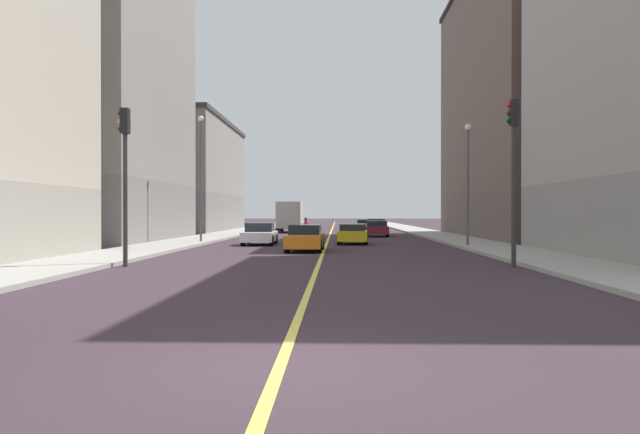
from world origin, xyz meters
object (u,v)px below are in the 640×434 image
object	(u,v)px
car_yellow	(353,234)
street_lamp_left_near	(468,171)
building_right_distant	(176,176)
car_orange	(305,238)
building_right_midblock	(85,58)
car_red	(301,223)
box_truck	(290,216)
building_left_mid	(538,103)
traffic_light_right_near	(125,164)
car_black	(376,226)
car_white	(260,234)
traffic_light_left_near	(513,159)
street_lamp_right_near	(201,166)
car_green	(365,225)
car_maroon	(377,229)

from	to	relation	value
car_yellow	street_lamp_left_near	bearing A→B (deg)	-31.51
building_right_distant	car_orange	world-z (taller)	building_right_distant
building_right_midblock	building_right_distant	xyz separation A→B (m)	(0.00, 22.70, -6.49)
car_red	box_truck	distance (m)	17.17
building_left_mid	building_right_distant	bearing A→B (deg)	154.53
building_right_midblock	traffic_light_right_near	distance (m)	22.48
car_orange	car_black	size ratio (longest dim) A/B	1.12
building_left_mid	traffic_light_right_near	world-z (taller)	building_left_mid
traffic_light_right_near	box_truck	xyz separation A→B (m)	(2.86, 38.32, -2.09)
building_right_distant	car_white	world-z (taller)	building_right_distant
building_left_mid	car_orange	distance (m)	25.97
car_orange	box_truck	xyz separation A→B (m)	(-3.06, 29.38, 0.92)
traffic_light_right_near	car_black	world-z (taller)	traffic_light_right_near
car_yellow	car_black	xyz separation A→B (m)	(2.71, 21.20, 0.05)
building_right_distant	car_black	bearing A→B (deg)	-11.31
traffic_light_right_near	car_yellow	distance (m)	18.37
traffic_light_left_near	box_truck	xyz separation A→B (m)	(-10.78, 38.32, -2.22)
building_right_midblock	street_lamp_right_near	distance (m)	11.35
box_truck	building_right_midblock	bearing A→B (deg)	-121.59
traffic_light_left_near	car_orange	xyz separation A→B (m)	(-7.72, 8.94, -3.14)
building_left_mid	car_red	xyz separation A→B (m)	(-20.14, 29.49, -9.72)
car_red	car_black	distance (m)	20.06
car_yellow	box_truck	world-z (taller)	box_truck
traffic_light_right_near	building_right_distant	bearing A→B (deg)	102.63
traffic_light_right_near	car_green	world-z (taller)	traffic_light_right_near
traffic_light_left_near	car_maroon	xyz separation A→B (m)	(-2.93, 28.24, -3.16)
traffic_light_left_near	car_maroon	bearing A→B (deg)	95.92
traffic_light_right_near	car_red	world-z (taller)	traffic_light_right_near
street_lamp_left_near	car_white	xyz separation A→B (m)	(-11.79, 2.71, -3.59)
street_lamp_right_near	car_red	xyz separation A→B (m)	(3.78, 39.25, -4.18)
street_lamp_left_near	car_black	distance (m)	25.50
car_maroon	car_black	bearing A→B (deg)	87.20
street_lamp_right_near	car_green	bearing A→B (deg)	68.84
traffic_light_left_near	street_lamp_left_near	world-z (taller)	street_lamp_left_near
car_maroon	street_lamp_right_near	bearing A→B (deg)	-134.21
building_right_distant	box_truck	world-z (taller)	building_right_distant
traffic_light_right_near	box_truck	distance (m)	38.49
street_lamp_left_near	street_lamp_right_near	bearing A→B (deg)	165.66
street_lamp_right_near	car_maroon	distance (m)	17.29
traffic_light_right_near	car_yellow	world-z (taller)	traffic_light_right_near
car_white	street_lamp_left_near	bearing A→B (deg)	-12.93
car_green	car_maroon	xyz separation A→B (m)	(0.23, -17.59, 0.04)
street_lamp_left_near	car_black	xyz separation A→B (m)	(-3.50, 25.01, -3.54)
traffic_light_left_near	traffic_light_right_near	bearing A→B (deg)	180.00
car_orange	car_black	xyz separation A→B (m)	(5.24, 28.29, 0.02)
traffic_light_left_near	building_right_midblock	bearing A→B (deg)	140.90
car_white	car_black	bearing A→B (deg)	69.62
street_lamp_left_near	car_maroon	world-z (taller)	street_lamp_left_near
traffic_light_left_near	car_green	world-z (taller)	traffic_light_left_near
car_maroon	box_truck	xyz separation A→B (m)	(-7.86, 10.08, 0.94)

